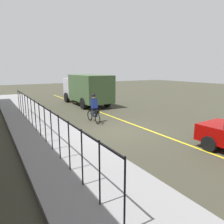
{
  "coord_description": "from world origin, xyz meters",
  "views": [
    {
      "loc": [
        -9.05,
        5.83,
        3.3
      ],
      "look_at": [
        0.54,
        0.08,
        1.0
      ],
      "focal_mm": 33.66,
      "sensor_mm": 36.0,
      "label": 1
    }
  ],
  "objects": [
    {
      "name": "sidewalk",
      "position": [
        0.0,
        3.4,
        0.07
      ],
      "size": [
        40.0,
        3.2,
        0.15
      ],
      "primitive_type": "cube",
      "color": "gray",
      "rests_on": "ground"
    },
    {
      "name": "lane_line_centre",
      "position": [
        0.0,
        -1.6,
        0.0
      ],
      "size": [
        36.0,
        0.12,
        0.01
      ],
      "primitive_type": "cube",
      "color": "yellow",
      "rests_on": "ground"
    },
    {
      "name": "iron_fence",
      "position": [
        1.0,
        3.8,
        1.23
      ],
      "size": [
        14.3,
        0.04,
        1.6
      ],
      "color": "black",
      "rests_on": "sidewalk"
    },
    {
      "name": "ground_plane",
      "position": [
        0.0,
        0.0,
        0.0
      ],
      "size": [
        80.0,
        80.0,
        0.0
      ],
      "primitive_type": "plane",
      "color": "#38372A"
    },
    {
      "name": "cyclist_lead",
      "position": [
        2.5,
        0.21,
        0.91
      ],
      "size": [
        1.71,
        0.37,
        1.83
      ],
      "rotation": [
        0.0,
        0.0,
        0.02
      ],
      "color": "black",
      "rests_on": "ground"
    },
    {
      "name": "box_truck_background",
      "position": [
        8.81,
        -2.16,
        1.55
      ],
      "size": [
        6.74,
        2.6,
        2.78
      ],
      "rotation": [
        0.0,
        0.0,
        -0.01
      ],
      "color": "#3D5933",
      "rests_on": "ground"
    }
  ]
}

